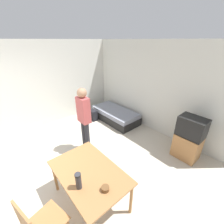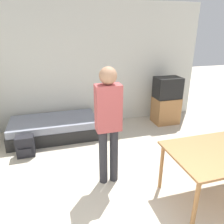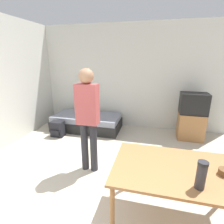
# 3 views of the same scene
# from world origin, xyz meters

# --- Properties ---
(wall_back) EXTENTS (5.34, 0.06, 2.70)m
(wall_back) POSITION_xyz_m (0.00, 3.76, 1.35)
(wall_back) COLOR silver
(wall_back) RESTS_ON ground_plane
(daybed) EXTENTS (1.78, 0.88, 0.40)m
(daybed) POSITION_xyz_m (-0.86, 3.22, 0.20)
(daybed) COLOR black
(daybed) RESTS_ON ground_plane
(tv) EXTENTS (0.59, 0.45, 1.10)m
(tv) POSITION_xyz_m (1.74, 3.26, 0.54)
(tv) COLOR #9E6B3D
(tv) RESTS_ON ground_plane
(dining_table) EXTENTS (1.36, 0.88, 0.73)m
(dining_table) POSITION_xyz_m (1.16, 0.81, 0.65)
(dining_table) COLOR #9E6B3D
(dining_table) RESTS_ON ground_plane
(person_standing) EXTENTS (0.34, 0.23, 1.71)m
(person_standing) POSITION_xyz_m (-0.13, 1.54, 1.00)
(person_standing) COLOR #28282D
(person_standing) RESTS_ON ground_plane
(backpack) EXTENTS (0.30, 0.23, 0.38)m
(backpack) POSITION_xyz_m (-1.38, 2.60, 0.19)
(backpack) COLOR black
(backpack) RESTS_ON ground_plane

